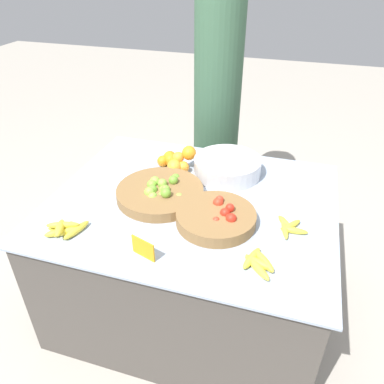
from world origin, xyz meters
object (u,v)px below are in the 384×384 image
(lime_bowl, at_px, (160,192))
(vendor_person, at_px, (217,113))
(tomato_basket, at_px, (217,217))
(metal_bowl, at_px, (227,167))
(price_sign, at_px, (143,248))

(lime_bowl, bearing_deg, vendor_person, 87.59)
(tomato_basket, bearing_deg, lime_bowl, 159.42)
(lime_bowl, height_order, metal_bowl, same)
(lime_bowl, distance_m, tomato_basket, 0.34)
(lime_bowl, height_order, tomato_basket, lime_bowl)
(lime_bowl, height_order, vendor_person, vendor_person)
(lime_bowl, relative_size, vendor_person, 0.25)
(lime_bowl, relative_size, metal_bowl, 1.19)
(lime_bowl, height_order, price_sign, lime_bowl)
(vendor_person, bearing_deg, metal_bowl, -71.48)
(tomato_basket, xyz_separation_m, price_sign, (-0.23, -0.31, 0.01))
(lime_bowl, bearing_deg, tomato_basket, -20.58)
(tomato_basket, distance_m, vendor_person, 1.17)
(vendor_person, bearing_deg, tomato_basket, -76.11)
(metal_bowl, xyz_separation_m, vendor_person, (-0.23, 0.69, 0.03))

